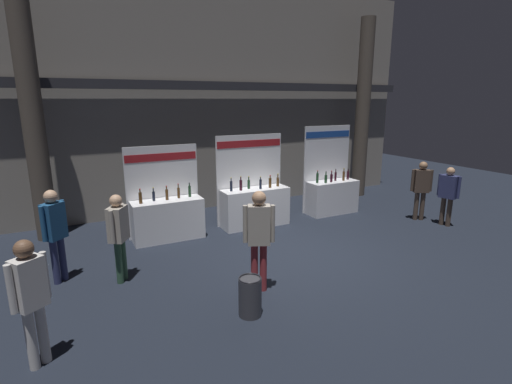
% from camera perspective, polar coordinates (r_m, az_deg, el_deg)
% --- Properties ---
extents(ground_plane, '(27.00, 27.00, 0.00)m').
position_cam_1_polar(ground_plane, '(8.46, 6.42, -9.39)').
color(ground_plane, black).
extents(hall_colonnade, '(13.50, 1.30, 6.68)m').
position_cam_1_polar(hall_colonnade, '(11.80, -5.53, 13.66)').
color(hall_colonnade, gray).
rests_on(hall_colonnade, ground_plane).
extents(exhibitor_booth_0, '(1.75, 0.66, 2.23)m').
position_cam_1_polar(exhibitor_booth_0, '(9.43, -13.09, -3.44)').
color(exhibitor_booth_0, white).
rests_on(exhibitor_booth_0, ground_plane).
extents(exhibitor_booth_1, '(1.89, 0.66, 2.40)m').
position_cam_1_polar(exhibitor_booth_1, '(10.16, -0.25, -1.66)').
color(exhibitor_booth_1, white).
rests_on(exhibitor_booth_1, ground_plane).
extents(exhibitor_booth_2, '(1.59, 0.66, 2.55)m').
position_cam_1_polar(exhibitor_booth_2, '(11.52, 11.14, -0.07)').
color(exhibitor_booth_2, white).
rests_on(exhibitor_booth_2, ground_plane).
extents(trash_bin, '(0.36, 0.36, 0.64)m').
position_cam_1_polar(trash_bin, '(6.16, -0.89, -15.30)').
color(trash_bin, '#38383D').
rests_on(trash_bin, ground_plane).
extents(visitor_0, '(0.43, 0.39, 1.69)m').
position_cam_1_polar(visitor_0, '(5.54, -30.59, -12.89)').
color(visitor_0, silver).
rests_on(visitor_0, ground_plane).
extents(visitor_1, '(0.34, 0.57, 1.58)m').
position_cam_1_polar(visitor_1, '(11.27, 26.75, 0.13)').
color(visitor_1, '#47382D').
rests_on(visitor_1, ground_plane).
extents(visitor_2, '(0.50, 0.39, 1.65)m').
position_cam_1_polar(visitor_2, '(11.48, 23.42, 0.85)').
color(visitor_2, '#47382D').
rests_on(visitor_2, ground_plane).
extents(visitor_3, '(0.42, 0.48, 1.66)m').
position_cam_1_polar(visitor_3, '(7.38, -19.83, -5.39)').
color(visitor_3, '#33563D').
rests_on(visitor_3, ground_plane).
extents(visitor_4, '(0.51, 0.36, 1.81)m').
position_cam_1_polar(visitor_4, '(6.57, 0.44, -6.02)').
color(visitor_4, maroon).
rests_on(visitor_4, ground_plane).
extents(visitor_5, '(0.43, 0.42, 1.75)m').
position_cam_1_polar(visitor_5, '(7.79, -27.82, -4.78)').
color(visitor_5, navy).
rests_on(visitor_5, ground_plane).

